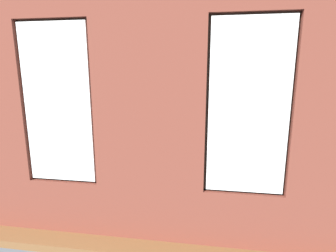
{
  "coord_description": "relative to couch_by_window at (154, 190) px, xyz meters",
  "views": [
    {
      "loc": [
        -0.68,
        5.81,
        2.09
      ],
      "look_at": [
        0.15,
        0.4,
        0.95
      ],
      "focal_mm": 28.0,
      "sensor_mm": 36.0,
      "label": 1
    }
  ],
  "objects": [
    {
      "name": "ground_plane",
      "position": [
        -0.08,
        -2.2,
        -0.38
      ],
      "size": [
        6.68,
        6.46,
        0.1
      ],
      "primitive_type": "cube",
      "color": "brown"
    },
    {
      "name": "brick_wall_with_windows",
      "position": [
        -0.08,
        0.65,
        1.19
      ],
      "size": [
        6.08,
        0.3,
        3.09
      ],
      "color": "brown",
      "rests_on": "ground_plane"
    },
    {
      "name": "white_wall_right",
      "position": [
        2.91,
        -2.0,
        1.22
      ],
      "size": [
        0.1,
        5.46,
        3.09
      ],
      "primitive_type": "cube",
      "color": "silver",
      "rests_on": "ground_plane"
    },
    {
      "name": "couch_by_window",
      "position": [
        0.0,
        0.0,
        0.0
      ],
      "size": [
        1.94,
        0.87,
        0.8
      ],
      "color": "black",
      "rests_on": "ground_plane"
    },
    {
      "name": "couch_left",
      "position": [
        -2.42,
        -2.3,
        0.0
      ],
      "size": [
        0.94,
        1.86,
        0.8
      ],
      "rotation": [
        0.0,
        0.0,
        1.61
      ],
      "color": "black",
      "rests_on": "ground_plane"
    },
    {
      "name": "coffee_table",
      "position": [
        0.41,
        -2.33,
        0.04
      ],
      "size": [
        1.27,
        0.87,
        0.42
      ],
      "color": "olive",
      "rests_on": "ground_plane"
    },
    {
      "name": "cup_ceramic",
      "position": [
        0.57,
        -2.44,
        0.14
      ],
      "size": [
        0.09,
        0.09,
        0.1
      ],
      "primitive_type": "cylinder",
      "color": "silver",
      "rests_on": "coffee_table"
    },
    {
      "name": "candle_jar",
      "position": [
        0.06,
        -2.49,
        0.13
      ],
      "size": [
        0.08,
        0.08,
        0.09
      ],
      "primitive_type": "cylinder",
      "color": "#B7333D",
      "rests_on": "coffee_table"
    },
    {
      "name": "table_plant_small",
      "position": [
        0.79,
        -2.2,
        0.21
      ],
      "size": [
        0.15,
        0.15,
        0.23
      ],
      "color": "#9E5638",
      "rests_on": "coffee_table"
    },
    {
      "name": "remote_silver",
      "position": [
        0.31,
        -2.2,
        0.1
      ],
      "size": [
        0.14,
        0.17,
        0.02
      ],
      "primitive_type": "cube",
      "rotation": [
        0.0,
        0.0,
        2.49
      ],
      "color": "#B2B2B7",
      "rests_on": "coffee_table"
    },
    {
      "name": "remote_gray",
      "position": [
        0.41,
        -2.33,
        0.1
      ],
      "size": [
        0.15,
        0.16,
        0.02
      ],
      "primitive_type": "cube",
      "rotation": [
        0.0,
        0.0,
        2.42
      ],
      "color": "#59595B",
      "rests_on": "coffee_table"
    },
    {
      "name": "media_console",
      "position": [
        2.61,
        -2.13,
        -0.05
      ],
      "size": [
        1.2,
        0.42,
        0.56
      ],
      "primitive_type": "cube",
      "color": "black",
      "rests_on": "ground_plane"
    },
    {
      "name": "tv_flatscreen",
      "position": [
        2.61,
        -2.13,
        0.67
      ],
      "size": [
        1.24,
        0.2,
        0.87
      ],
      "color": "black",
      "rests_on": "media_console"
    },
    {
      "name": "potted_plant_by_left_couch",
      "position": [
        -2.02,
        -3.67,
        0.11
      ],
      "size": [
        0.43,
        0.43,
        0.64
      ],
      "color": "brown",
      "rests_on": "ground_plane"
    },
    {
      "name": "potted_plant_between_couches",
      "position": [
        -1.41,
        -0.06,
        0.6
      ],
      "size": [
        1.18,
        1.01,
        1.48
      ],
      "color": "beige",
      "rests_on": "ground_plane"
    },
    {
      "name": "potted_plant_foreground_right",
      "position": [
        2.31,
        -4.38,
        0.27
      ],
      "size": [
        0.58,
        0.58,
        0.9
      ],
      "color": "gray",
      "rests_on": "ground_plane"
    },
    {
      "name": "potted_plant_near_tv",
      "position": [
        2.06,
        -1.08,
        0.44
      ],
      "size": [
        0.85,
        0.77,
        1.39
      ],
      "color": "beige",
      "rests_on": "ground_plane"
    }
  ]
}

